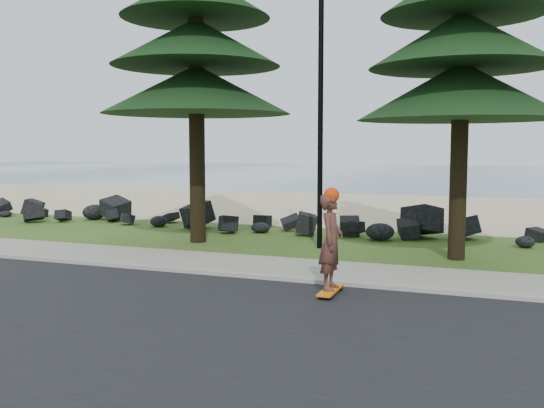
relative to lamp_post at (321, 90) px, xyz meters
The scene contains 9 objects.
ground 5.23m from the lamp_post, 90.00° to the right, with size 160.00×160.00×0.00m, color #325B1C.
road 8.74m from the lamp_post, 90.00° to the right, with size 160.00×7.00×0.02m, color black.
kerb 5.79m from the lamp_post, 90.00° to the right, with size 160.00×0.20×0.10m, color #A49A93.
sidewalk 5.08m from the lamp_post, 90.00° to the right, with size 160.00×2.00×0.08m, color gray.
beach_sand 12.03m from the lamp_post, 90.00° to the left, with size 160.00×15.00×0.01m, color #C3B482.
ocean 47.98m from the lamp_post, 90.00° to the left, with size 160.00×58.00×0.01m, color #3C5973.
seawall_boulders 4.78m from the lamp_post, 90.00° to the left, with size 60.00×2.40×1.10m, color black, non-canonical shape.
lamp_post is the anchor object (origin of this frame).
skateboarder 6.05m from the lamp_post, 71.59° to the right, with size 0.42×1.04×1.93m.
Camera 1 is at (4.41, -12.08, 2.66)m, focal length 40.00 mm.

